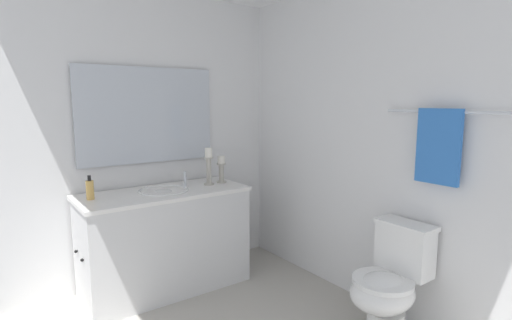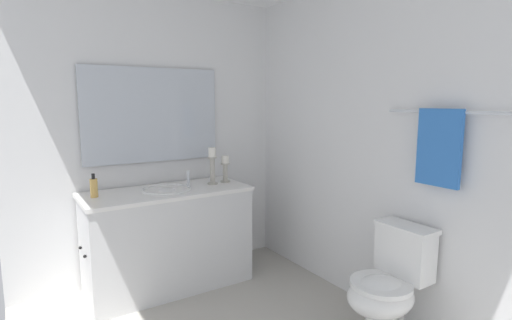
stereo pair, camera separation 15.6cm
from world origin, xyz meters
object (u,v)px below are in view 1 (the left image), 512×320
Objects in this scene: mirror at (148,115)px; towel_bar at (442,112)px; vanity_cabinet at (165,240)px; candle_holder_short at (209,165)px; toilet at (389,283)px; candle_holder_tall at (221,169)px; soap_bottle at (90,189)px; towel_near_vanity at (438,147)px; sink_basin at (164,196)px.

mirror reaches higher than towel_bar.
candle_holder_short is (0.00, 0.42, 0.58)m from vanity_cabinet.
toilet is at bearing 27.40° from mirror.
vanity_cabinet is 5.63× the size of candle_holder_tall.
candle_holder_tall is 0.31× the size of towel_bar.
soap_bottle is (-0.06, -0.96, -0.10)m from candle_holder_short.
candle_holder_tall is at bearing 91.75° from vanity_cabinet.
candle_holder_short is 1.81m from towel_near_vanity.
candle_holder_tall is at bearing 64.46° from mirror.
mirror is 0.77m from candle_holder_tall.
soap_bottle is at bearing -96.08° from vanity_cabinet.
towel_bar reaches higher than sink_basin.
vanity_cabinet is at bearing -88.25° from candle_holder_tall.
sink_basin is 0.70m from mirror.
sink_basin is 2.23× the size of soap_bottle.
candle_holder_tall reaches higher than soap_bottle.
toilet is (1.49, 0.92, -0.42)m from sink_basin.
toilet is (1.49, 0.50, -0.63)m from candle_holder_short.
soap_bottle is at bearing -136.62° from toilet.
towel_bar is at bearing 19.50° from candle_holder_tall.
mirror is at bearing -149.79° from towel_near_vanity.
soap_bottle is at bearing -135.32° from towel_bar.
candle_holder_short is 1.70m from toilet.
towel_bar is (1.93, 1.14, 0.06)m from mirror.
towel_bar is 1.64× the size of towel_near_vanity.
mirror is at bearing 112.13° from soap_bottle.
toilet is at bearing 13.69° from candle_holder_tall.
vanity_cabinet is 1.75m from toilet.
soap_bottle reaches higher than sink_basin.
mirror reaches higher than vanity_cabinet.
sink_basin reaches higher than vanity_cabinet.
towel_bar reaches higher than candle_holder_tall.
sink_basin is 0.54× the size of toilet.
towel_near_vanity reaches higher than towel_bar.
candle_holder_tall is (-0.02, 0.55, 0.54)m from vanity_cabinet.
soap_bottle is 2.20m from toilet.
sink_basin is at bearing 83.94° from soap_bottle.
candle_holder_short reaches higher than vanity_cabinet.
soap_bottle reaches higher than vanity_cabinet.
sink_basin is 0.52× the size of towel_bar.
soap_bottle is (-0.06, -0.55, 0.11)m from sink_basin.
sink_basin is (0.00, 0.00, 0.37)m from vanity_cabinet.
candle_holder_short is (0.00, 0.41, 0.21)m from sink_basin.
candle_holder_short is at bearing 56.01° from mirror.
mirror is (-0.28, 0.00, 1.01)m from vanity_cabinet.
candle_holder_short is at bearing 86.52° from soap_bottle.
candle_holder_tall is at bearing -161.05° from towel_near_vanity.
toilet is at bearing -127.44° from towel_near_vanity.
mirror is 2.49× the size of towel_near_vanity.
candle_holder_short is 0.68× the size of towel_near_vanity.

